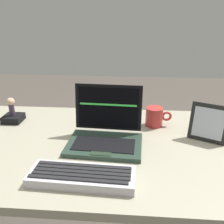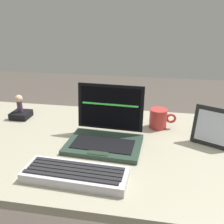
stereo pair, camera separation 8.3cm
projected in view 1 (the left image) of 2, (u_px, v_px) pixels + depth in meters
name	position (u px, v px, depth m)	size (l,w,h in m)	color
desk	(93.00, 163.00, 1.04)	(1.50, 0.75, 0.72)	gray
laptop_front	(106.00, 133.00, 0.98)	(0.30, 0.24, 0.22)	#23352B
external_keyboard	(82.00, 176.00, 0.77)	(0.34, 0.13, 0.03)	#BBB7C0
photo_frame	(209.00, 123.00, 0.99)	(0.15, 0.10, 0.16)	black
figurine_stand	(13.00, 118.00, 1.19)	(0.09, 0.09, 0.03)	black
figurine	(11.00, 105.00, 1.16)	(0.04, 0.04, 0.09)	#392A41
coffee_mug	(155.00, 117.00, 1.13)	(0.12, 0.08, 0.09)	#B3302D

